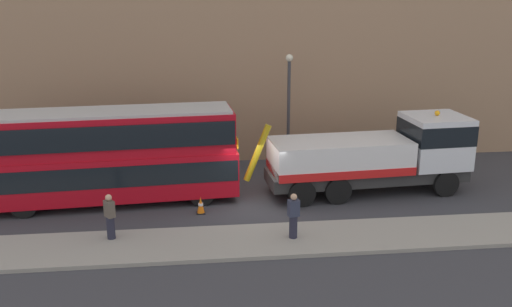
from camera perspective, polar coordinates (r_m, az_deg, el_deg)
name	(u,v)px	position (r m, az deg, el deg)	size (l,w,h in m)	color
ground_plane	(253,201)	(24.95, -0.27, -4.78)	(120.00, 120.00, 0.00)	#38383D
near_kerb	(266,241)	(21.09, 0.99, -8.70)	(60.00, 2.80, 0.15)	gray
building_facade	(239,5)	(29.92, -1.73, 14.58)	(60.00, 1.50, 16.00)	#9E7A5B
recovery_tow_truck	(378,154)	(26.13, 12.06, -0.10)	(10.22, 3.26, 3.67)	#2D2D2D
double_decker_bus	(106,153)	(24.91, -14.74, 0.04)	(11.16, 3.32, 4.06)	#B70C19
pedestrian_onlooker	(110,217)	(21.41, -14.38, -6.18)	(0.45, 0.48, 1.71)	#232333
pedestrian_bystander	(293,216)	(20.86, 3.76, -6.29)	(0.45, 0.36, 1.71)	#232333
traffic_cone_near_bus	(201,206)	(23.65, -5.55, -5.20)	(0.36, 0.36, 0.72)	orange
traffic_cone_midway	(294,203)	(23.92, 3.82, -4.91)	(0.36, 0.36, 0.72)	orange
street_lamp	(289,102)	(28.56, 3.28, 5.18)	(0.36, 0.36, 5.83)	#38383D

